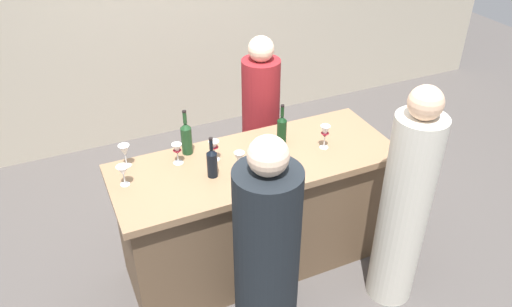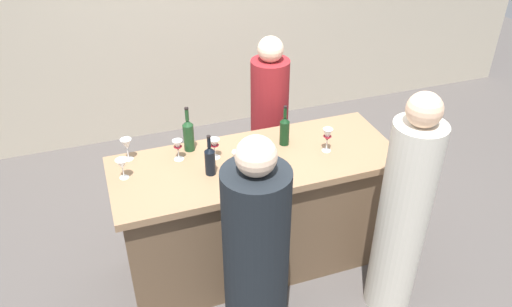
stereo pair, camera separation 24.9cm
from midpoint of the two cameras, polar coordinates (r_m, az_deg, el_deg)
name	(u,v)px [view 1 (the left image)]	position (r m, az deg, el deg)	size (l,w,h in m)	color
ground_plane	(256,260)	(4.00, -1.82, -11.85)	(12.00, 12.00, 0.00)	#4C4744
back_wall	(161,1)	(5.14, -12.02, 16.37)	(8.00, 0.10, 2.80)	#B2A893
bar_counter	(256,213)	(3.68, -1.95, -6.70)	(1.94, 0.74, 0.93)	brown
wine_bottle_leftmost_olive_green	(186,137)	(3.46, -9.86, 1.76)	(0.07, 0.07, 0.33)	#193D1E
wine_bottle_second_left_near_black	(212,162)	(3.22, -7.16, -0.99)	(0.07, 0.07, 0.28)	black
wine_bottle_center_dark_green	(282,129)	(3.53, 0.90, 2.75)	(0.07, 0.07, 0.30)	black
wine_glass_near_left	(239,159)	(3.21, -4.09, -0.69)	(0.07, 0.07, 0.16)	white
wine_glass_near_center	(325,133)	(3.49, 5.73, 2.29)	(0.07, 0.07, 0.17)	white
wine_glass_near_right	(123,171)	(3.26, -16.82, -1.99)	(0.08, 0.08, 0.14)	white
wine_glass_far_left	(214,147)	(3.37, -6.84, 0.72)	(0.07, 0.07, 0.14)	white
wine_glass_far_center	(177,150)	(3.38, -10.93, 0.31)	(0.07, 0.07, 0.15)	white
wine_glass_far_right	(124,151)	(3.43, -16.56, 0.21)	(0.07, 0.07, 0.16)	white
person_left_guest	(267,259)	(3.01, -1.22, -11.82)	(0.50, 0.50, 1.53)	black
person_center_guest	(404,208)	(3.37, 14.27, -6.00)	(0.41, 0.41, 1.62)	beige
person_server_behind	(261,128)	(4.22, -1.16, 2.82)	(0.34, 0.34, 1.49)	maroon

